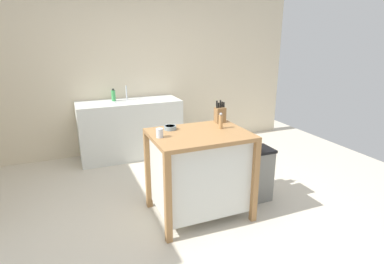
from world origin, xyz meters
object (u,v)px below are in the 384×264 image
at_px(kitchen_island, 199,170).
at_px(trash_bin, 256,174).
at_px(bowl_stoneware_deep, 170,128).
at_px(bottle_spray_cleaner, 113,95).
at_px(sink_faucet, 126,93).
at_px(knife_block, 220,114).
at_px(pepper_grinder, 221,121).
at_px(drinking_cup, 160,133).

xyz_separation_m(kitchen_island, trash_bin, (0.73, 0.03, -0.20)).
xyz_separation_m(bowl_stoneware_deep, trash_bin, (0.97, -0.19, -0.63)).
xyz_separation_m(kitchen_island, bottle_spray_cleaner, (-0.52, 2.09, 0.47)).
xyz_separation_m(trash_bin, sink_faucet, (-1.05, 2.09, 0.69)).
bearing_deg(trash_bin, sink_faucet, 116.64).
height_order(knife_block, pepper_grinder, knife_block).
bearing_deg(pepper_grinder, bottle_spray_cleaner, 111.10).
bearing_deg(knife_block, trash_bin, -33.97).
xyz_separation_m(drinking_cup, pepper_grinder, (0.68, 0.04, 0.04)).
distance_m(kitchen_island, trash_bin, 0.76).
distance_m(bowl_stoneware_deep, drinking_cup, 0.27).
relative_size(bowl_stoneware_deep, trash_bin, 0.20).
relative_size(kitchen_island, knife_block, 3.87).
bearing_deg(bottle_spray_cleaner, trash_bin, -58.62).
bearing_deg(bottle_spray_cleaner, pepper_grinder, -68.90).
distance_m(bowl_stoneware_deep, trash_bin, 1.17).
distance_m(knife_block, sink_faucet, 1.97).
relative_size(kitchen_island, pepper_grinder, 5.75).
height_order(knife_block, bottle_spray_cleaner, knife_block).
xyz_separation_m(kitchen_island, pepper_grinder, (0.26, 0.05, 0.49)).
bearing_deg(sink_faucet, bottle_spray_cleaner, -171.50).
bearing_deg(pepper_grinder, bowl_stoneware_deep, 161.67).
relative_size(trash_bin, bottle_spray_cleaner, 3.35).
bearing_deg(drinking_cup, pepper_grinder, 3.49).
distance_m(knife_block, drinking_cup, 0.83).
xyz_separation_m(knife_block, drinking_cup, (-0.79, -0.26, -0.05)).
bearing_deg(kitchen_island, trash_bin, 2.49).
bearing_deg(kitchen_island, bowl_stoneware_deep, 137.51).
distance_m(drinking_cup, trash_bin, 1.32).
xyz_separation_m(bowl_stoneware_deep, pepper_grinder, (0.50, -0.17, 0.06)).
bearing_deg(kitchen_island, pepper_grinder, 11.10).
bearing_deg(knife_block, bowl_stoneware_deep, -174.79).
bearing_deg(sink_faucet, pepper_grinder, -74.37).
distance_m(bowl_stoneware_deep, pepper_grinder, 0.53).
relative_size(drinking_cup, pepper_grinder, 0.52).
distance_m(kitchen_island, drinking_cup, 0.61).
bearing_deg(trash_bin, drinking_cup, -178.93).
bearing_deg(knife_block, pepper_grinder, -115.93).
relative_size(knife_block, trash_bin, 0.40).
bearing_deg(kitchen_island, bottle_spray_cleaner, 104.00).
bearing_deg(trash_bin, bowl_stoneware_deep, 169.11).
xyz_separation_m(knife_block, bottle_spray_cleaner, (-0.89, 1.81, -0.03)).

